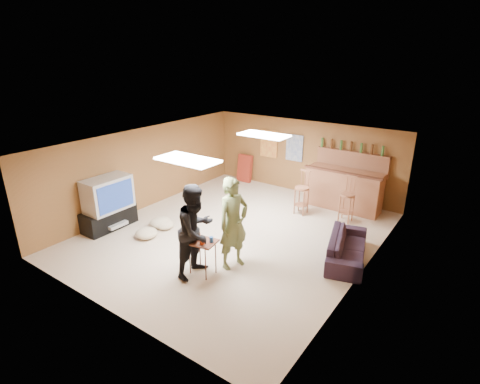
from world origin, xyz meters
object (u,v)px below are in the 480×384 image
Objects in this scene: person_olive at (233,223)px; sofa at (347,247)px; person_black at (196,231)px; tray_table at (203,257)px; tv_body at (108,194)px; bar_counter at (343,190)px.

sofa is at bearing -32.71° from person_olive.
person_black reaches higher than tray_table.
tv_body is 5.60m from sofa.
tv_body is 3.05m from person_black.
person_olive is 1.02× the size of person_black.
tv_body is 1.57× the size of tray_table.
sofa is at bearing -67.09° from bar_counter.
bar_counter is 2.85× the size of tray_table.
person_olive reaches higher than person_black.
tv_body is 0.61× the size of sofa.
tray_table is at bearing 120.06° from sofa.
tray_table is at bearing -4.07° from tv_body.
person_olive is (3.44, 0.35, 0.03)m from tv_body.
bar_counter reaches higher than tray_table.
bar_counter is (4.15, 4.45, -0.35)m from tv_body.
person_olive is (-0.71, -4.10, 0.38)m from bar_counter.
sofa is at bearing -46.20° from person_black.
sofa is (2.19, 2.19, -0.65)m from person_black.
tv_body is 0.55× the size of bar_counter.
person_olive is 2.67× the size of tray_table.
bar_counter is at bearing 6.14° from person_olive.
bar_counter is 4.86m from person_black.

